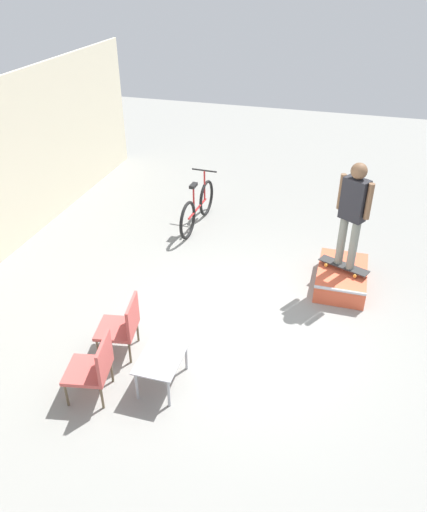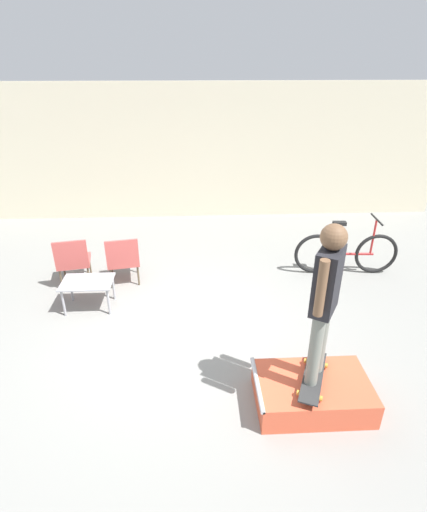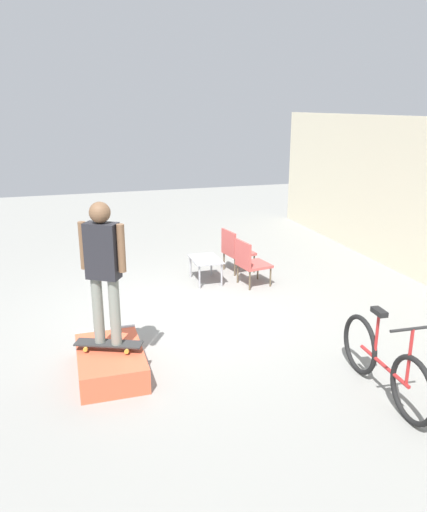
{
  "view_description": "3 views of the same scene",
  "coord_description": "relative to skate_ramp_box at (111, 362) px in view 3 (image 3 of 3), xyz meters",
  "views": [
    {
      "loc": [
        -5.62,
        -1.15,
        4.78
      ],
      "look_at": [
        0.09,
        0.49,
        1.12
      ],
      "focal_mm": 35.0,
      "sensor_mm": 36.0,
      "label": 1
    },
    {
      "loc": [
        0.28,
        -4.49,
        3.48
      ],
      "look_at": [
        0.53,
        0.52,
        0.95
      ],
      "focal_mm": 28.0,
      "sensor_mm": 36.0,
      "label": 2
    },
    {
      "loc": [
        7.17,
        -1.68,
        3.2
      ],
      "look_at": [
        0.45,
        0.36,
        1.06
      ],
      "focal_mm": 35.0,
      "sensor_mm": 36.0,
      "label": 3
    }
  ],
  "objects": [
    {
      "name": "person_skater",
      "position": [
        -0.01,
        -0.01,
        1.28
      ],
      "size": [
        0.37,
        0.5,
        1.75
      ],
      "rotation": [
        0.0,
        0.0,
        1.03
      ],
      "color": "gray",
      "rests_on": "skateboard_on_ramp"
    },
    {
      "name": "coffee_table",
      "position": [
        -2.88,
        2.05,
        0.23
      ],
      "size": [
        0.76,
        0.52,
        0.45
      ],
      "color": "#9E9EA3",
      "rests_on": "ground_plane"
    },
    {
      "name": "bicycle",
      "position": [
        1.38,
        2.93,
        0.23
      ],
      "size": [
        1.8,
        0.52,
        1.03
      ],
      "rotation": [
        0.0,
        0.0,
        -0.05
      ],
      "color": "black",
      "rests_on": "ground_plane"
    },
    {
      "name": "patio_chair_right",
      "position": [
        -2.45,
        2.77,
        0.31
      ],
      "size": [
        0.6,
        0.6,
        0.86
      ],
      "rotation": [
        0.0,
        0.0,
        3.31
      ],
      "color": "brown",
      "rests_on": "ground_plane"
    },
    {
      "name": "skateboard_on_ramp",
      "position": [
        -0.01,
        -0.01,
        0.24
      ],
      "size": [
        0.5,
        0.84,
        0.07
      ],
      "rotation": [
        0.0,
        0.0,
        1.17
      ],
      "color": "#2D2D2D",
      "rests_on": "skate_ramp_box"
    },
    {
      "name": "skate_ramp_box",
      "position": [
        0.0,
        0.0,
        0.0
      ],
      "size": [
        1.26,
        0.79,
        0.34
      ],
      "color": "#DB5638",
      "rests_on": "ground_plane"
    },
    {
      "name": "ground_plane",
      "position": [
        -1.53,
        1.3,
        -0.16
      ],
      "size": [
        24.0,
        24.0,
        0.0
      ],
      "primitive_type": "plane",
      "color": "gray"
    },
    {
      "name": "patio_chair_left",
      "position": [
        -3.27,
        2.77,
        0.31
      ],
      "size": [
        0.61,
        0.61,
        0.86
      ],
      "rotation": [
        0.0,
        0.0,
        3.33
      ],
      "color": "brown",
      "rests_on": "ground_plane"
    }
  ]
}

